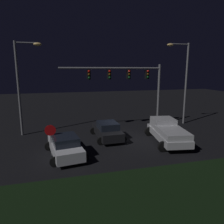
# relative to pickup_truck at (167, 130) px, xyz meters

# --- Properties ---
(ground_plane) EXTENTS (80.00, 80.00, 0.00)m
(ground_plane) POSITION_rel_pickup_truck_xyz_m (-3.50, 1.93, -1.00)
(ground_plane) COLOR black
(grass_median) EXTENTS (23.54, 7.45, 0.10)m
(grass_median) POSITION_rel_pickup_truck_xyz_m (-3.50, -7.92, -0.95)
(grass_median) COLOR black
(grass_median) RESTS_ON ground_plane
(pickup_truck) EXTENTS (3.45, 5.65, 1.80)m
(pickup_truck) POSITION_rel_pickup_truck_xyz_m (0.00, 0.00, 0.00)
(pickup_truck) COLOR #B7B7BC
(pickup_truck) RESTS_ON ground_plane
(car_sedan) EXTENTS (2.89, 4.61, 1.51)m
(car_sedan) POSITION_rel_pickup_truck_xyz_m (-8.34, -0.87, -0.26)
(car_sedan) COLOR silver
(car_sedan) RESTS_ON ground_plane
(car_sedan_far) EXTENTS (2.56, 4.45, 1.51)m
(car_sedan_far) POSITION_rel_pickup_truck_xyz_m (-4.61, 2.12, -0.26)
(car_sedan_far) COLOR black
(car_sedan_far) RESTS_ON ground_plane
(traffic_signal_gantry) EXTENTS (10.32, 0.56, 6.50)m
(traffic_signal_gantry) POSITION_rel_pickup_truck_xyz_m (-1.66, 5.07, 4.03)
(traffic_signal_gantry) COLOR slate
(traffic_signal_gantry) RESTS_ON ground_plane
(street_lamp_left) EXTENTS (2.30, 0.44, 8.38)m
(street_lamp_left) POSITION_rel_pickup_truck_xyz_m (-11.56, 5.09, 4.23)
(street_lamp_left) COLOR slate
(street_lamp_left) RESTS_ON ground_plane
(street_lamp_right) EXTENTS (2.59, 0.44, 8.70)m
(street_lamp_right) POSITION_rel_pickup_truck_xyz_m (4.46, 5.12, 4.43)
(street_lamp_right) COLOR slate
(street_lamp_right) RESTS_ON ground_plane
(stop_sign) EXTENTS (0.76, 0.08, 2.23)m
(stop_sign) POSITION_rel_pickup_truck_xyz_m (-9.28, -0.56, 0.56)
(stop_sign) COLOR slate
(stop_sign) RESTS_ON ground_plane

